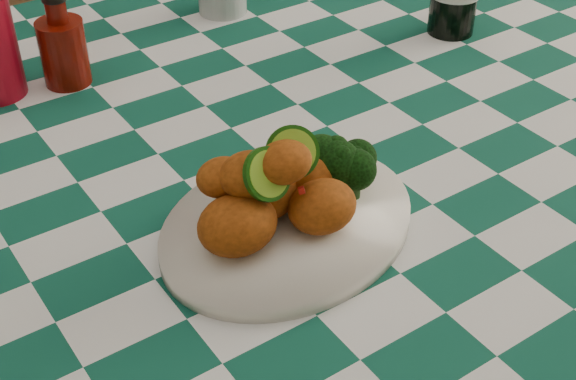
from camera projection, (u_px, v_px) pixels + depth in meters
dining_table at (242, 342)px, 1.24m from camera, size 1.66×1.06×0.79m
plate at (288, 225)px, 0.84m from camera, size 0.34×0.29×0.02m
fried_chicken_pile at (280, 184)px, 0.80m from camera, size 0.15×0.11×0.10m
broccoli_side at (344, 162)px, 0.86m from camera, size 0.09×0.09×0.07m
ketchup_bottle at (61, 37)px, 1.06m from camera, size 0.07×0.07×0.13m
wooden_chair_right at (211, 63)px, 1.90m from camera, size 0.45×0.47×0.86m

